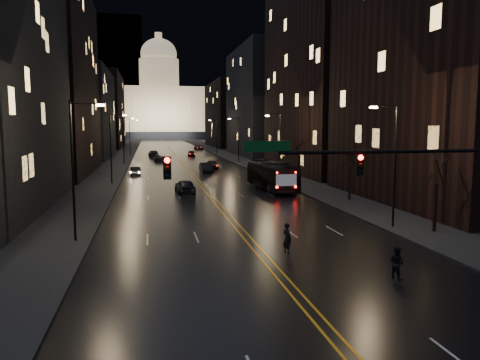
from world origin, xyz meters
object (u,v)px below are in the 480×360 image
traffic_signal (405,174)px  pedestrian_a (287,238)px  oncoming_car_a (185,186)px  receding_car_a (206,168)px  bus (271,176)px  oncoming_car_b (135,171)px  pedestrian_b (396,263)px

traffic_signal → pedestrian_a: (-4.38, 5.00, -4.20)m
oncoming_car_a → receding_car_a: 22.94m
traffic_signal → bus: 31.88m
oncoming_car_b → oncoming_car_a: bearing=101.9°
bus → oncoming_car_a: bearing=-175.5°
bus → pedestrian_b: bus is taller
receding_car_a → oncoming_car_a: bearing=-104.0°
bus → pedestrian_a: (-6.09, -26.64, -0.75)m
bus → receding_car_a: bus is taller
oncoming_car_a → oncoming_car_b: oncoming_car_a is taller
oncoming_car_b → receding_car_a: 11.18m
bus → pedestrian_a: 27.34m
bus → receding_car_a: bearing=100.7°
bus → receding_car_a: size_ratio=2.48×
oncoming_car_b → pedestrian_b: (13.83, -50.59, 0.12)m
traffic_signal → oncoming_car_a: (-8.41, 30.33, -4.30)m
oncoming_car_a → receding_car_a: size_ratio=0.99×
traffic_signal → pedestrian_b: bearing=-142.2°
receding_car_a → traffic_signal: bearing=-87.7°
traffic_signal → oncoming_car_b: (-14.31, 50.23, -4.43)m
bus → receding_car_a: (-5.11, 21.08, -0.86)m
pedestrian_a → pedestrian_b: (3.91, -5.37, -0.11)m
bus → oncoming_car_a: 10.23m
traffic_signal → pedestrian_a: 7.87m
oncoming_car_b → receding_car_a: size_ratio=0.85×
traffic_signal → receding_car_a: size_ratio=3.62×
bus → receding_car_a: 21.70m
oncoming_car_a → traffic_signal: bearing=101.6°
pedestrian_a → traffic_signal: bearing=-161.7°
oncoming_car_b → receding_car_a: (10.90, 2.50, 0.12)m
bus → pedestrian_b: size_ratio=7.45×
traffic_signal → bus: (1.71, 31.65, -3.45)m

